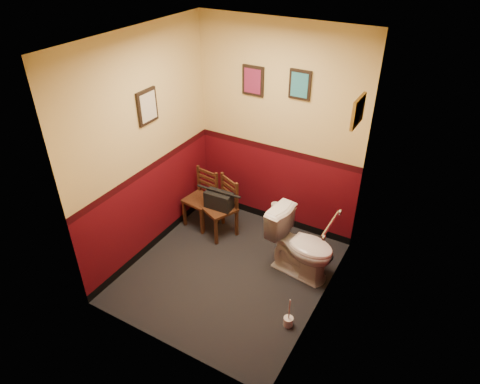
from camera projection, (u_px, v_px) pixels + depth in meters
name	position (u px, v px, depth m)	size (l,w,h in m)	color
floor	(230.00, 272.00, 5.14)	(2.20, 2.40, 0.00)	black
ceiling	(226.00, 40.00, 3.68)	(2.20, 2.40, 0.00)	silver
wall_back	(278.00, 132.00, 5.29)	(2.20, 2.70, 0.00)	#4D0810
wall_front	(153.00, 238.00, 3.53)	(2.20, 2.70, 0.00)	#4D0810
wall_left	(145.00, 151.00, 4.87)	(2.40, 2.70, 0.00)	#4D0810
wall_right	(330.00, 204.00, 3.95)	(2.40, 2.70, 0.00)	#4D0810
grab_bar	(331.00, 224.00, 4.36)	(0.05, 0.56, 0.06)	silver
framed_print_back_a	(253.00, 81.00, 5.10)	(0.28, 0.04, 0.36)	black
framed_print_back_b	(300.00, 85.00, 4.82)	(0.26, 0.04, 0.34)	black
framed_print_left	(147.00, 107.00, 4.66)	(0.04, 0.30, 0.38)	black
framed_print_right	(358.00, 111.00, 4.02)	(0.04, 0.34, 0.28)	olive
toilet	(301.00, 246.00, 4.93)	(0.45, 0.81, 0.79)	white
toilet_brush	(288.00, 321.00, 4.43)	(0.10, 0.10, 0.37)	silver
chair_left	(202.00, 199.00, 5.76)	(0.42, 0.42, 0.79)	#532D19
chair_right	(221.00, 207.00, 5.57)	(0.50, 0.50, 0.81)	#532D19
handbag	(219.00, 200.00, 5.48)	(0.36, 0.19, 0.26)	black
tp_stack	(274.00, 219.00, 5.75)	(0.24, 0.14, 0.41)	silver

